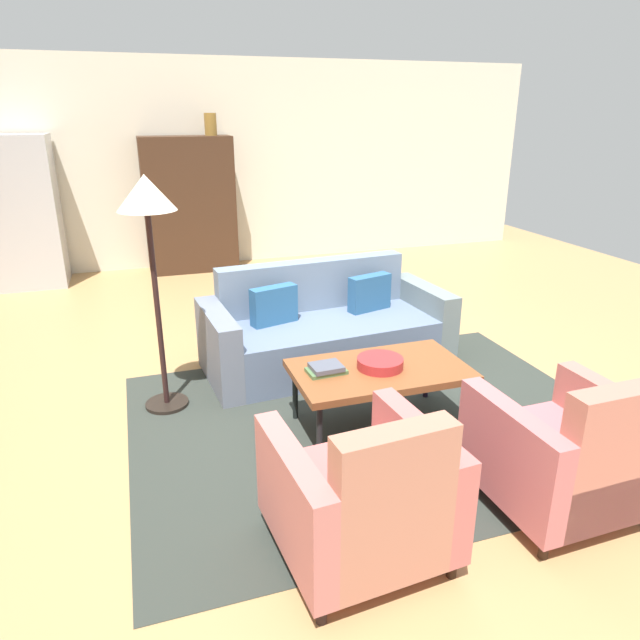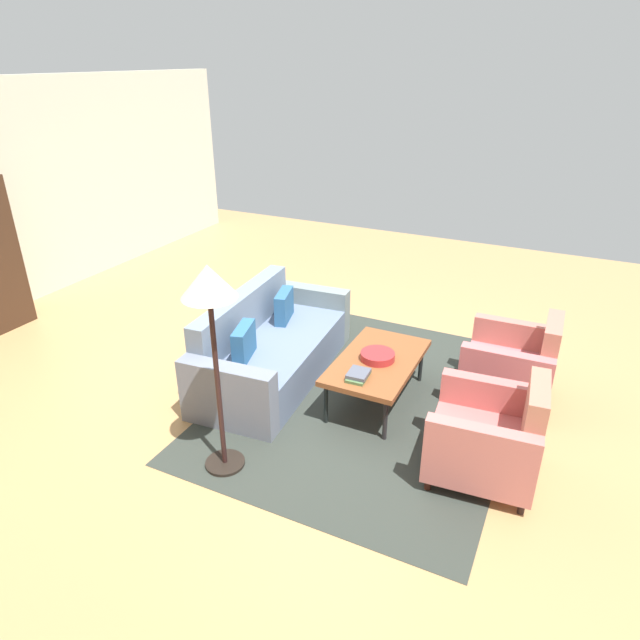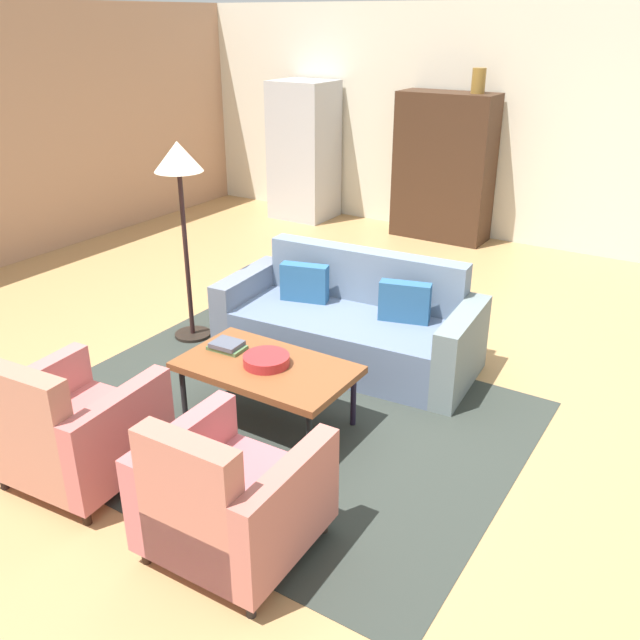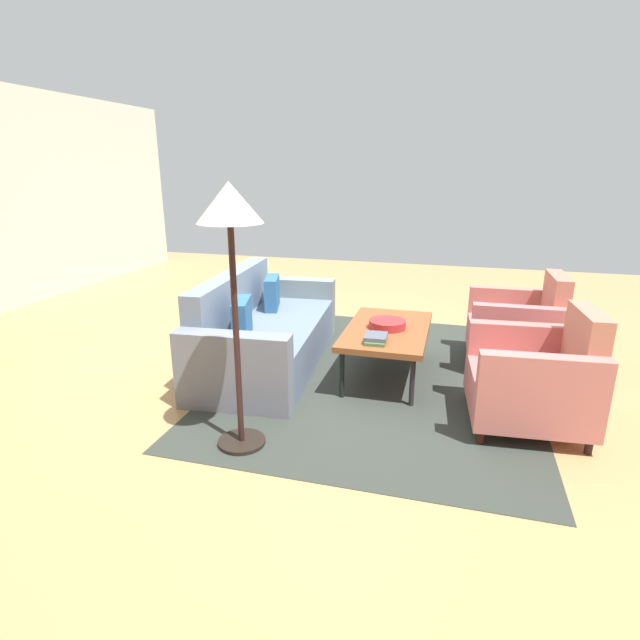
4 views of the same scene
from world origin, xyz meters
TOP-DOWN VIEW (x-y plane):
  - ground_plane at (0.00, 0.00)m, footprint 10.95×10.95m
  - wall_back at (0.00, 4.34)m, footprint 9.13×0.12m
  - area_rug at (-0.00, -0.71)m, footprint 3.40×2.60m
  - couch at (-0.01, 0.43)m, footprint 2.16×1.06m
  - coffee_table at (-0.00, -0.76)m, footprint 1.20×0.70m
  - armchair_left at (-0.60, -1.92)m, footprint 0.86×0.86m
  - armchair_right at (0.60, -1.92)m, footprint 0.82×0.82m
  - fruit_bowl at (0.00, -0.76)m, footprint 0.32×0.32m
  - book_stack at (-0.38, -0.72)m, footprint 0.27×0.18m
  - cabinet at (-0.73, 4.00)m, footprint 1.20×0.51m
  - vase_tall at (-0.38, 3.99)m, footprint 0.16×0.16m
  - refrigerator at (-2.76, 3.89)m, footprint 0.80×0.73m
  - floor_lamp at (-1.41, 0.01)m, footprint 0.40×0.40m

SIDE VIEW (x-z plane):
  - ground_plane at x=0.00m, z-range 0.00..0.00m
  - area_rug at x=0.00m, z-range 0.00..0.01m
  - couch at x=-0.01m, z-range -0.14..0.72m
  - armchair_left at x=-0.60m, z-range -0.10..0.78m
  - armchair_right at x=0.60m, z-range -0.10..0.78m
  - coffee_table at x=0.00m, z-range 0.19..0.64m
  - book_stack at x=-0.38m, z-range 0.45..0.51m
  - fruit_bowl at x=0.00m, z-range 0.45..0.52m
  - cabinet at x=-0.73m, z-range 0.00..1.80m
  - refrigerator at x=-2.76m, z-range 0.00..1.85m
  - wall_back at x=0.00m, z-range 0.00..2.80m
  - floor_lamp at x=-1.41m, z-range 0.58..2.30m
  - vase_tall at x=-0.38m, z-range 1.80..2.08m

